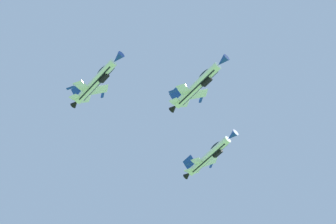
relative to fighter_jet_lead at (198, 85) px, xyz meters
name	(u,v)px	position (x,y,z in m)	size (l,w,h in m)	color
fighter_jet_lead	(198,85)	(0.00, 0.00, 0.00)	(8.79, 15.91, 6.00)	white
fighter_jet_left_wing	(210,155)	(12.93, 15.20, 3.60)	(8.37, 15.91, 6.57)	white
fighter_jet_right_wing	(96,81)	(-16.68, 11.66, 3.91)	(8.55, 15.91, 6.33)	white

